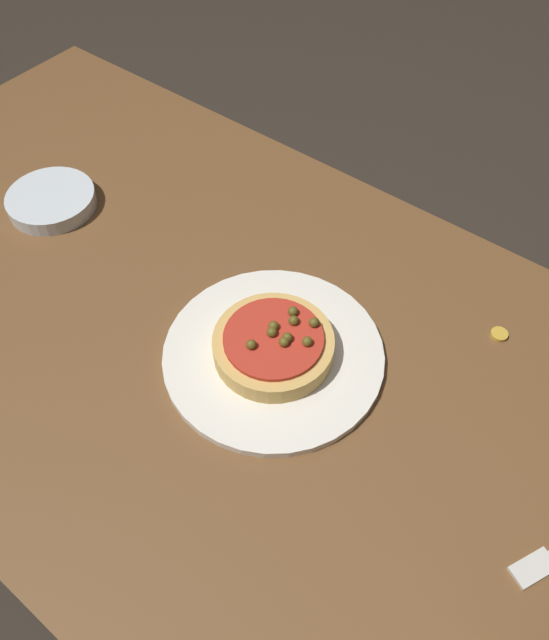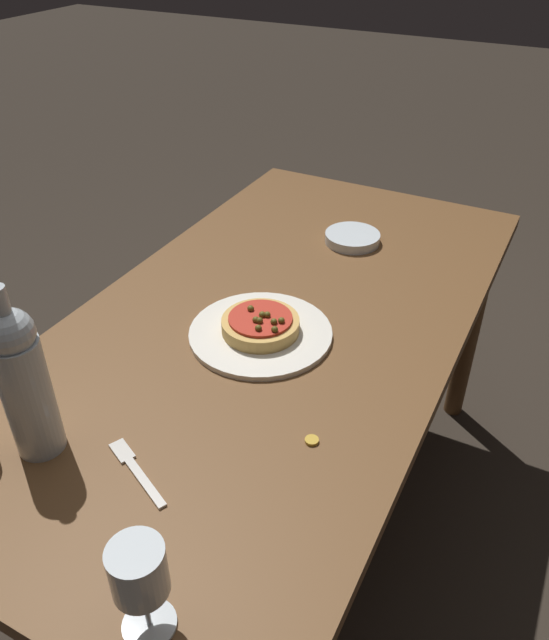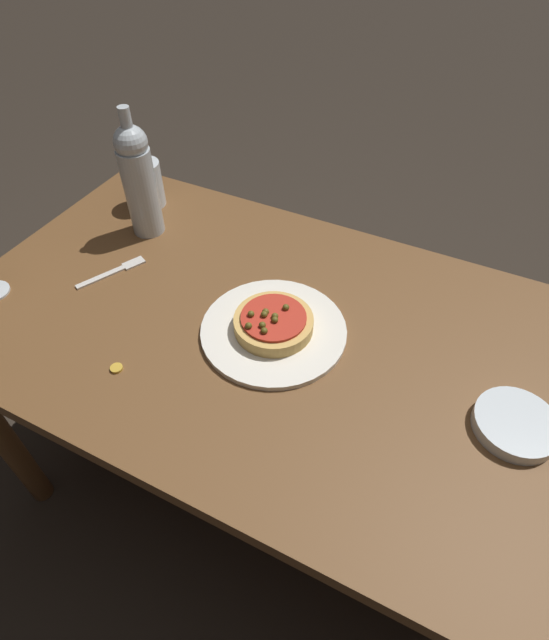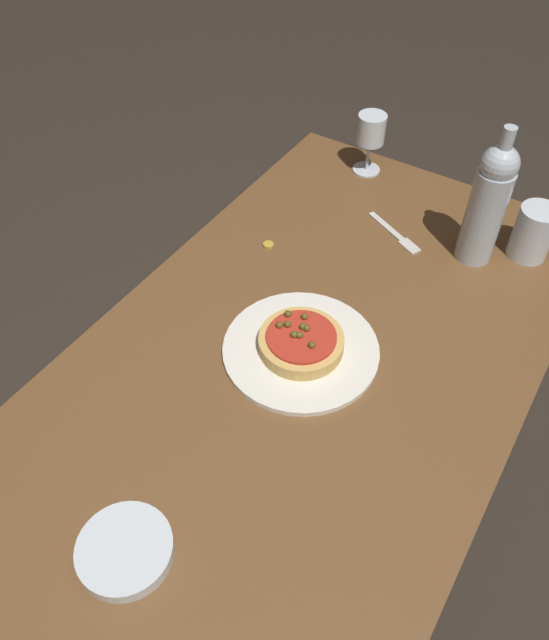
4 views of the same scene
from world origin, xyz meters
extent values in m
plane|color=#2D261E|center=(0.00, 0.00, 0.00)|extent=(14.00, 14.00, 0.00)
cube|color=brown|center=(0.00, 0.00, 0.71)|extent=(1.54, 0.80, 0.03)
cylinder|color=brown|center=(0.71, 0.34, 0.35)|extent=(0.06, 0.06, 0.69)
cylinder|color=brown|center=(0.71, -0.34, 0.35)|extent=(0.06, 0.06, 0.69)
cylinder|color=white|center=(-0.07, -0.01, 0.73)|extent=(0.30, 0.30, 0.01)
cylinder|color=tan|center=(-0.07, -0.01, 0.75)|extent=(0.16, 0.16, 0.03)
cylinder|color=#B72D1E|center=(-0.07, -0.01, 0.77)|extent=(0.13, 0.13, 0.01)
sphere|color=brown|center=(-0.07, -0.01, 0.78)|extent=(0.01, 0.01, 0.01)
sphere|color=brown|center=(-0.09, -0.02, 0.78)|extent=(0.01, 0.01, 0.01)
sphere|color=brown|center=(-0.10, -0.06, 0.78)|extent=(0.01, 0.01, 0.01)
sphere|color=brown|center=(-0.09, -0.01, 0.78)|extent=(0.01, 0.01, 0.01)
sphere|color=brown|center=(-0.08, -0.05, 0.78)|extent=(0.01, 0.01, 0.01)
sphere|color=brown|center=(-0.12, -0.03, 0.78)|extent=(0.01, 0.01, 0.01)
sphere|color=brown|center=(-0.06, 0.02, 0.78)|extent=(0.01, 0.01, 0.01)
sphere|color=brown|center=(-0.07, -0.06, 0.78)|extent=(0.01, 0.01, 0.01)
sphere|color=brown|center=(-0.07, -0.02, 0.78)|extent=(0.01, 0.01, 0.01)
cylinder|color=silver|center=(-0.69, -0.18, 0.73)|extent=(0.07, 0.07, 0.00)
cylinder|color=silver|center=(-0.69, -0.18, 0.77)|extent=(0.01, 0.01, 0.08)
cylinder|color=silver|center=(-0.69, -0.18, 0.85)|extent=(0.07, 0.07, 0.07)
cylinder|color=#B2BCC1|center=(-0.52, 0.16, 0.84)|extent=(0.08, 0.08, 0.22)
sphere|color=#B2BCC1|center=(-0.52, 0.16, 0.96)|extent=(0.08, 0.08, 0.08)
cylinder|color=#B2BCC1|center=(-0.52, 0.16, 1.01)|extent=(0.03, 0.03, 0.06)
cylinder|color=silver|center=(0.40, -0.03, 0.74)|extent=(0.14, 0.14, 0.03)
cube|color=beige|center=(-0.51, -0.04, 0.73)|extent=(0.06, 0.11, 0.00)
cube|color=beige|center=(-0.47, 0.04, 0.73)|extent=(0.05, 0.06, 0.00)
cylinder|color=gold|center=(-0.30, -0.23, 0.73)|extent=(0.02, 0.02, 0.01)
camera|label=1|loc=(-0.37, 0.37, 1.43)|focal=35.00mm
camera|label=2|loc=(-0.99, -0.52, 1.50)|focal=35.00mm
camera|label=3|loc=(0.24, -0.63, 1.48)|focal=28.00mm
camera|label=4|loc=(0.60, 0.36, 1.64)|focal=35.00mm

